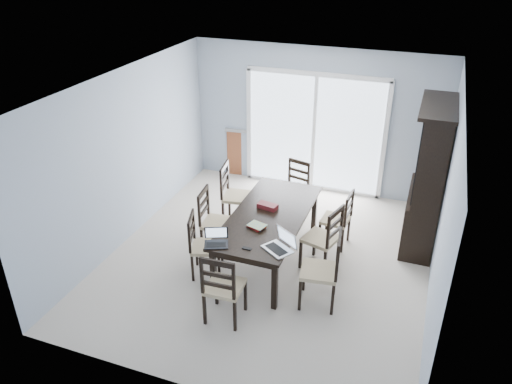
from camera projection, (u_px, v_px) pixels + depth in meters
floor at (268, 258)px, 7.35m from camera, size 5.00×5.00×0.00m
ceiling at (271, 85)px, 6.14m from camera, size 5.00×5.00×0.00m
back_wall at (315, 121)px, 8.82m from camera, size 4.50×0.02×2.60m
wall_left at (127, 156)px, 7.43m from camera, size 0.02×5.00×2.60m
wall_right at (445, 208)px, 6.06m from camera, size 0.02×5.00×2.60m
balcony at (323, 168)px, 10.28m from camera, size 4.50×2.00×0.10m
railing at (336, 124)px, 10.83m from camera, size 4.50×0.06×1.10m
dining_table at (269, 219)px, 7.03m from camera, size 1.00×2.20×0.75m
china_hutch at (428, 179)px, 7.27m from camera, size 0.50×1.38×2.20m
sliding_door at (314, 133)px, 8.90m from camera, size 2.52×0.05×2.18m
chair_left_near at (200, 239)px, 6.78m from camera, size 0.52×0.51×1.07m
chair_left_mid at (211, 214)px, 7.32m from camera, size 0.48×0.47×1.13m
chair_left_far at (232, 188)px, 7.99m from camera, size 0.52×0.51×1.19m
chair_right_near at (328, 263)px, 6.18m from camera, size 0.52×0.51×1.20m
chair_right_mid at (327, 232)px, 6.85m from camera, size 0.55×0.54×1.15m
chair_right_far at (342, 214)px, 7.41m from camera, size 0.43×0.42×1.05m
chair_end_near at (221, 282)px, 5.88m from camera, size 0.45×0.47×1.15m
chair_end_far at (295, 182)px, 8.30m from camera, size 0.50×0.51×1.08m
laptop_dark at (216, 242)px, 6.29m from camera, size 0.36×0.31×0.21m
laptop_silver at (277, 246)px, 6.19m from camera, size 0.45×0.41×0.25m
book_stack at (257, 226)px, 6.69m from camera, size 0.28×0.24×0.04m
cell_phone at (247, 248)px, 6.24m from camera, size 0.12×0.06×0.01m
game_box at (268, 206)px, 7.14m from camera, size 0.30×0.19×0.07m
hot_tub at (280, 140)px, 10.20m from camera, size 2.03×1.85×0.96m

